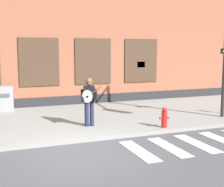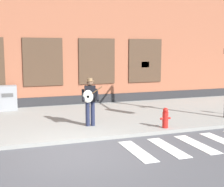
{
  "view_description": "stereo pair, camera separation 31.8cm",
  "coord_description": "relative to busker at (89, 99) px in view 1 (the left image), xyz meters",
  "views": [
    {
      "loc": [
        -2.06,
        -7.8,
        2.77
      ],
      "look_at": [
        1.44,
        1.27,
        1.4
      ],
      "focal_mm": 50.0,
      "sensor_mm": 36.0,
      "label": 1
    },
    {
      "loc": [
        -1.76,
        -7.91,
        2.77
      ],
      "look_at": [
        1.44,
        1.27,
        1.4
      ],
      "focal_mm": 50.0,
      "sensor_mm": 36.0,
      "label": 2
    }
  ],
  "objects": [
    {
      "name": "busker",
      "position": [
        0.0,
        0.0,
        0.0
      ],
      "size": [
        0.72,
        0.62,
        1.68
      ],
      "color": "#1E233D",
      "rests_on": "sidewalk"
    },
    {
      "name": "building_backdrop",
      "position": [
        -1.02,
        6.49,
        2.26
      ],
      "size": [
        28.0,
        4.06,
        6.68
      ],
      "color": "#99563D",
      "rests_on": "ground"
    },
    {
      "name": "ground_plane",
      "position": [
        -1.02,
        -2.42,
        -1.08
      ],
      "size": [
        160.0,
        160.0,
        0.0
      ],
      "primitive_type": "plane",
      "color": "#4C4C51"
    },
    {
      "name": "utility_box",
      "position": [
        -2.67,
        4.05,
        -0.42
      ],
      "size": [
        0.8,
        0.61,
        1.08
      ],
      "color": "gray",
      "rests_on": "sidewalk"
    },
    {
      "name": "sidewalk",
      "position": [
        -1.02,
        1.52,
        -1.02
      ],
      "size": [
        28.0,
        5.95,
        0.12
      ],
      "color": "gray",
      "rests_on": "ground"
    },
    {
      "name": "fire_hydrant",
      "position": [
        2.36,
        -1.1,
        -0.61
      ],
      "size": [
        0.38,
        0.2,
        0.7
      ],
      "color": "red",
      "rests_on": "sidewalk"
    },
    {
      "name": "crosswalk",
      "position": [
        2.98,
        -2.75,
        -1.07
      ],
      "size": [
        5.2,
        1.9,
        0.01
      ],
      "color": "silver",
      "rests_on": "ground"
    }
  ]
}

